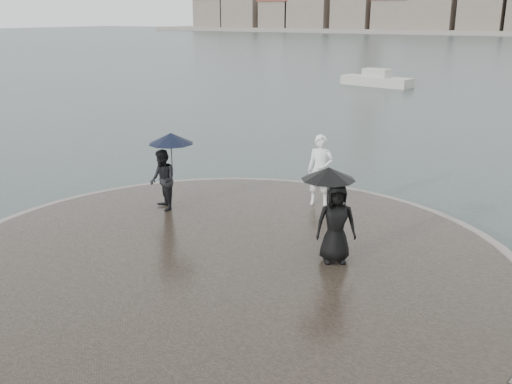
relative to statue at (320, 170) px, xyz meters
The scene contains 6 objects.
ground 7.85m from the statue, 91.56° to the right, with size 400.00×400.00×0.00m, color #2B3835.
kerb_ring 4.40m from the statue, 92.84° to the right, with size 12.50×12.50×0.32m, color gray.
quay_tip 4.39m from the statue, 92.84° to the right, with size 11.90×11.90×0.36m, color #2D261E.
statue is the anchor object (origin of this frame).
visitor_left 4.05m from the statue, 142.60° to the right, with size 1.31×1.15×2.04m.
visitor_right 3.65m from the statue, 60.91° to the right, with size 1.29×1.11×1.95m.
Camera 1 is at (6.27, -5.59, 5.24)m, focal length 40.00 mm.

